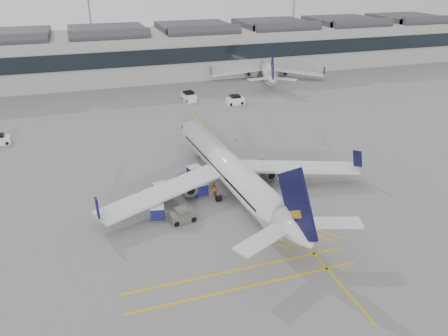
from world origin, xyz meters
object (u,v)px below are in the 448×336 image
object	(u,v)px
ramp_agent_a	(201,191)
baggage_cart_a	(201,189)
pushback_tug	(182,215)
airliner_main	(231,171)
belt_loader	(251,190)
ramp_agent_b	(213,189)

from	to	relation	value
ramp_agent_a	baggage_cart_a	bearing A→B (deg)	48.23
pushback_tug	airliner_main	bearing A→B (deg)	24.27
baggage_cart_a	ramp_agent_a	bearing A→B (deg)	-108.20
airliner_main	baggage_cart_a	bearing A→B (deg)	174.72
belt_loader	ramp_agent_a	world-z (taller)	belt_loader
baggage_cart_a	pushback_tug	world-z (taller)	baggage_cart_a
baggage_cart_a	pushback_tug	size ratio (longest dim) A/B	0.63
ramp_agent_a	pushback_tug	distance (m)	5.86
ramp_agent_a	pushback_tug	xyz separation A→B (m)	(-3.48, -4.71, -0.18)
belt_loader	baggage_cart_a	bearing A→B (deg)	161.38
ramp_agent_a	ramp_agent_b	distance (m)	1.58
belt_loader	ramp_agent_a	size ratio (longest dim) A/B	2.62
belt_loader	ramp_agent_b	bearing A→B (deg)	161.80
airliner_main	belt_loader	world-z (taller)	airliner_main
belt_loader	baggage_cart_a	size ratio (longest dim) A/B	2.40
ramp_agent_a	ramp_agent_b	size ratio (longest dim) A/B	1.01
baggage_cart_a	airliner_main	bearing A→B (deg)	-11.37
belt_loader	ramp_agent_a	distance (m)	6.30
baggage_cart_a	ramp_agent_a	size ratio (longest dim) A/B	1.09
ramp_agent_b	ramp_agent_a	bearing A→B (deg)	-41.26
airliner_main	baggage_cart_a	xyz separation A→B (m)	(-3.95, 0.08, -1.96)
baggage_cart_a	pushback_tug	xyz separation A→B (m)	(-3.52, -5.00, -0.26)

